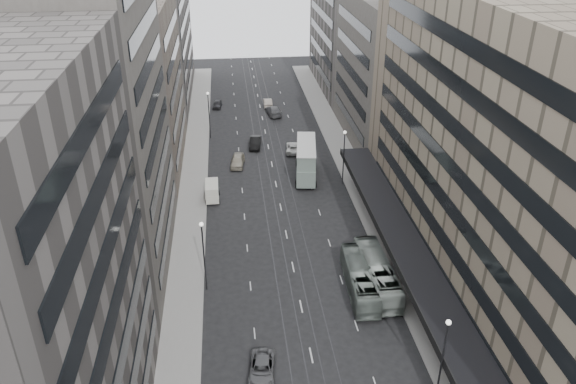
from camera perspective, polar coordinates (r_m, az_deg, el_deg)
name	(u,v)px	position (r m, az deg, el deg)	size (l,w,h in m)	color
ground	(313,363)	(52.93, 2.54, -16.98)	(220.00, 220.00, 0.00)	black
sidewalk_right	(354,175)	(85.35, 6.72, 1.71)	(4.00, 125.00, 0.15)	gray
sidewalk_left	(194,183)	(83.52, -9.55, 0.90)	(4.00, 125.00, 0.15)	gray
department_store	(529,165)	(57.50, 23.24, 2.57)	(19.20, 60.00, 30.00)	gray
building_right_mid	(395,70)	(96.72, 10.86, 12.11)	(15.00, 28.00, 24.00)	#4B4741
building_right_far	(356,22)	(124.52, 6.97, 16.77)	(15.00, 32.00, 28.00)	#68625D
building_left_b	(80,121)	(61.51, -20.35, 6.77)	(15.00, 26.00, 34.00)	#4B4741
building_left_c	(125,86)	(88.01, -16.26, 10.31)	(15.00, 28.00, 25.00)	#716658
building_left_d	(148,30)	(119.36, -14.07, 15.71)	(15.00, 38.00, 28.00)	#68625D
lamp_right_near	(444,351)	(48.11, 15.54, -15.25)	(0.44, 0.44, 8.32)	#262628
lamp_right_far	(344,151)	(80.52, 5.70, 4.14)	(0.44, 0.44, 8.32)	#262628
lamp_left_near	(203,248)	(58.70, -8.60, -5.68)	(0.44, 0.44, 8.32)	#262628
lamp_left_far	(209,110)	(97.56, -8.05, 8.28)	(0.44, 0.44, 8.32)	#262628
bus_near	(360,279)	(60.43, 7.29, -8.77)	(2.52, 10.77, 3.00)	slate
bus_far	(377,273)	(61.36, 9.01, -8.16)	(2.69, 11.48, 3.20)	gray
double_decker	(306,159)	(83.22, 1.85, 3.33)	(4.09, 10.04, 5.34)	gray
panel_van	(212,191)	(78.10, -7.72, 0.13)	(2.01, 4.00, 2.50)	silver
sedan_2	(262,369)	(51.49, -2.65, -17.52)	(2.24, 4.87, 1.35)	#5A5A5C
sedan_4	(238,161)	(88.02, -5.14, 3.19)	(2.00, 4.97, 1.69)	#A39C87
sedan_5	(255,142)	(94.68, -3.34, 5.06)	(1.75, 5.03, 1.66)	black
sedan_6	(293,148)	(92.77, 0.56, 4.53)	(2.35, 5.09, 1.41)	silver
sedan_7	(274,111)	(109.29, -1.48, 8.26)	(2.36, 5.81, 1.69)	#525254
sedan_8	(217,104)	(114.33, -7.19, 8.85)	(1.60, 3.98, 1.36)	#29292C
sedan_9	(268,103)	(114.16, -2.07, 9.07)	(1.64, 4.69, 1.55)	#AB9C8E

